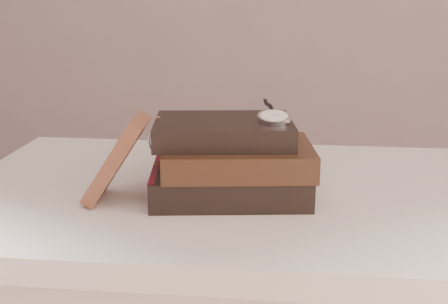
# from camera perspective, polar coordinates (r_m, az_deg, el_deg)

# --- Properties ---
(table) EXTENTS (1.00, 0.60, 0.75)m
(table) POSITION_cam_1_polar(r_m,az_deg,el_deg) (1.04, 2.03, -8.37)
(table) COLOR beige
(table) RESTS_ON ground
(book_stack) EXTENTS (0.28, 0.21, 0.13)m
(book_stack) POSITION_cam_1_polar(r_m,az_deg,el_deg) (0.95, 0.69, -0.93)
(book_stack) COLOR black
(book_stack) RESTS_ON table
(journal) EXTENTS (0.11, 0.10, 0.14)m
(journal) POSITION_cam_1_polar(r_m,az_deg,el_deg) (0.94, -10.51, -0.65)
(journal) COLOR #49271C
(journal) RESTS_ON table
(pocket_watch) EXTENTS (0.06, 0.16, 0.02)m
(pocket_watch) POSITION_cam_1_polar(r_m,az_deg,el_deg) (0.92, 4.89, 3.48)
(pocket_watch) COLOR silver
(pocket_watch) RESTS_ON book_stack
(eyeglasses) EXTENTS (0.12, 0.14, 0.05)m
(eyeglasses) POSITION_cam_1_polar(r_m,az_deg,el_deg) (1.03, -4.56, 1.13)
(eyeglasses) COLOR silver
(eyeglasses) RESTS_ON book_stack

